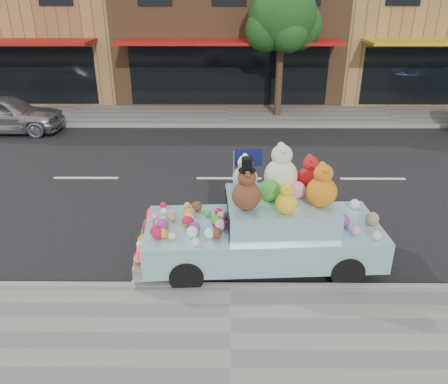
{
  "coord_description": "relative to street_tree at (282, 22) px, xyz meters",
  "views": [
    {
      "loc": [
        -0.05,
        -11.19,
        4.76
      ],
      "look_at": [
        -0.11,
        -3.6,
        1.25
      ],
      "focal_mm": 35.0,
      "sensor_mm": 36.0,
      "label": 1
    }
  ],
  "objects": [
    {
      "name": "near_sidewalk",
      "position": [
        -2.03,
        -13.05,
        -3.63
      ],
      "size": [
        60.0,
        3.0,
        0.12
      ],
      "primitive_type": "cube",
      "color": "gray",
      "rests_on": "ground"
    },
    {
      "name": "car_silver",
      "position": [
        -10.15,
        -2.23,
        -3.01
      ],
      "size": [
        4.04,
        1.67,
        1.37
      ],
      "primitive_type": "imported",
      "rotation": [
        0.0,
        0.0,
        1.58
      ],
      "color": "#9E9EA2",
      "rests_on": "ground"
    },
    {
      "name": "storefront_right",
      "position": [
        7.97,
        5.42,
        -0.05
      ],
      "size": [
        10.0,
        9.8,
        7.3
      ],
      "color": "#AB7C47",
      "rests_on": "ground"
    },
    {
      "name": "art_car",
      "position": [
        -1.38,
        -10.67,
        -2.88
      ],
      "size": [
        4.58,
        2.0,
        2.28
      ],
      "rotation": [
        0.0,
        0.0,
        0.06
      ],
      "color": "black",
      "rests_on": "ground"
    },
    {
      "name": "street_tree",
      "position": [
        0.0,
        0.0,
        0.0
      ],
      "size": [
        3.0,
        2.7,
        5.22
      ],
      "color": "#38281C",
      "rests_on": "ground"
    },
    {
      "name": "storefront_left",
      "position": [
        -12.03,
        5.42,
        -0.05
      ],
      "size": [
        10.0,
        9.8,
        7.3
      ],
      "color": "#AB7C47",
      "rests_on": "ground"
    },
    {
      "name": "far_kerb",
      "position": [
        -2.03,
        -1.55,
        -3.63
      ],
      "size": [
        60.0,
        0.12,
        0.13
      ],
      "primitive_type": "cube",
      "color": "gray",
      "rests_on": "ground"
    },
    {
      "name": "far_sidewalk",
      "position": [
        -2.03,
        -0.05,
        -3.63
      ],
      "size": [
        60.0,
        3.0,
        0.12
      ],
      "primitive_type": "cube",
      "color": "gray",
      "rests_on": "ground"
    },
    {
      "name": "storefront_mid",
      "position": [
        -2.03,
        5.42,
        -0.05
      ],
      "size": [
        10.0,
        9.8,
        7.3
      ],
      "color": "brown",
      "rests_on": "ground"
    },
    {
      "name": "ground",
      "position": [
        -2.03,
        -6.55,
        -3.69
      ],
      "size": [
        120.0,
        120.0,
        0.0
      ],
      "primitive_type": "plane",
      "color": "black",
      "rests_on": "ground"
    },
    {
      "name": "near_kerb",
      "position": [
        -2.03,
        -11.55,
        -3.63
      ],
      "size": [
        60.0,
        0.12,
        0.13
      ],
      "primitive_type": "cube",
      "color": "gray",
      "rests_on": "ground"
    }
  ]
}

